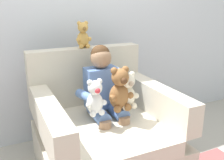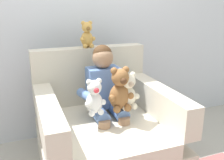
% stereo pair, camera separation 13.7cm
% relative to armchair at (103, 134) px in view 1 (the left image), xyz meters
% --- Properties ---
extents(back_wall, '(6.00, 0.10, 2.60)m').
position_rel_armchair_xyz_m(back_wall, '(0.00, 0.75, 0.99)').
color(back_wall, silver).
rests_on(back_wall, ground).
extents(armchair, '(1.03, 1.03, 0.97)m').
position_rel_armchair_xyz_m(armchair, '(0.00, 0.00, 0.00)').
color(armchair, beige).
rests_on(armchair, ground).
extents(seated_child, '(0.45, 0.39, 0.82)m').
position_rel_armchair_xyz_m(seated_child, '(0.04, 0.05, 0.35)').
color(seated_child, '#597AB7').
rests_on(seated_child, armchair).
extents(plush_white, '(0.16, 0.13, 0.27)m').
position_rel_armchair_xyz_m(plush_white, '(-0.11, -0.11, 0.37)').
color(plush_white, white).
rests_on(plush_white, armchair).
extents(plush_brown, '(0.20, 0.17, 0.34)m').
position_rel_armchair_xyz_m(plush_brown, '(0.09, -0.11, 0.41)').
color(plush_brown, brown).
rests_on(plush_brown, armchair).
extents(plush_cream, '(0.17, 0.14, 0.29)m').
position_rel_armchair_xyz_m(plush_cream, '(0.16, -0.10, 0.38)').
color(plush_cream, silver).
rests_on(plush_cream, armchair).
extents(plush_honey_on_backrest, '(0.14, 0.11, 0.23)m').
position_rel_armchair_xyz_m(plush_honey_on_backrest, '(-0.01, 0.40, 0.76)').
color(plush_honey_on_backrest, gold).
rests_on(plush_honey_on_backrest, armchair).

